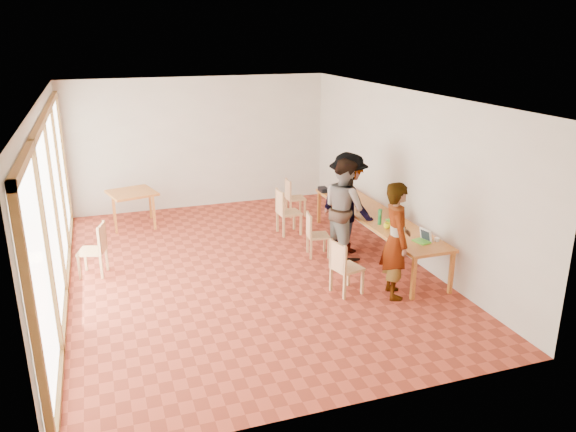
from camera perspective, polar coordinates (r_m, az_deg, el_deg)
name	(u,v)px	position (r m, az deg, el deg)	size (l,w,h in m)	color
ground	(245,269)	(9.89, -4.35, -5.44)	(8.00, 8.00, 0.00)	#A63E28
wall_back	(199,143)	(13.20, -8.99, 7.32)	(6.00, 0.10, 3.00)	beige
wall_front	(342,285)	(5.82, 5.47, -7.01)	(6.00, 0.10, 3.00)	beige
wall_right	(402,173)	(10.50, 11.52, 4.33)	(0.10, 8.00, 3.00)	beige
window_wall	(52,204)	(9.15, -22.82, 1.14)	(0.10, 8.00, 3.00)	white
ceiling	(241,94)	(9.10, -4.82, 12.23)	(6.00, 8.00, 0.04)	white
communal_table	(376,217)	(10.48, 8.91, -0.10)	(0.80, 4.00, 0.75)	#C67D2C
side_table	(132,195)	(12.27, -15.56, 2.03)	(0.90, 0.90, 0.75)	#C67D2C
chair_near	(342,262)	(8.82, 5.55, -4.69)	(0.49, 0.49, 0.47)	tan
chair_mid	(313,230)	(10.27, 2.60, -1.45)	(0.44, 0.44, 0.44)	tan
chair_far	(284,207)	(11.35, -0.37, 0.89)	(0.45, 0.45, 0.50)	tan
chair_empty	(292,194)	(12.52, 0.39, 2.28)	(0.40, 0.40, 0.44)	tan
chair_spare	(97,244)	(9.99, -18.83, -2.72)	(0.52, 0.52, 0.48)	tan
person_near	(396,240)	(8.75, 10.93, -2.44)	(0.67, 0.44, 1.85)	gray
person_mid	(345,208)	(10.18, 5.79, 0.78)	(0.89, 0.70, 1.84)	gray
person_far	(347,203)	(10.40, 6.06, 1.30)	(1.22, 0.70, 1.89)	gray
laptop_near	(424,238)	(9.26, 13.61, -2.21)	(0.27, 0.29, 0.21)	#57BA2C
laptop_mid	(396,218)	(10.14, 10.90, -0.22)	(0.26, 0.28, 0.20)	#57BA2C
laptop_far	(344,194)	(11.54, 5.72, 2.27)	(0.23, 0.24, 0.18)	#57BA2C
yellow_mug	(387,226)	(9.75, 10.04, -0.98)	(0.12, 0.12, 0.10)	#D5D90B
green_bottle	(380,217)	(9.89, 9.31, -0.09)	(0.07, 0.07, 0.28)	#1C672B
clear_glass	(335,187)	(12.03, 4.77, 2.95)	(0.07, 0.07, 0.09)	silver
condiment_cup	(437,240)	(9.34, 14.88, -2.33)	(0.08, 0.08, 0.06)	white
pink_phone	(348,193)	(11.77, 6.13, 2.37)	(0.05, 0.10, 0.01)	#E85175
black_pouch	(323,190)	(11.81, 3.63, 2.69)	(0.16, 0.26, 0.09)	black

